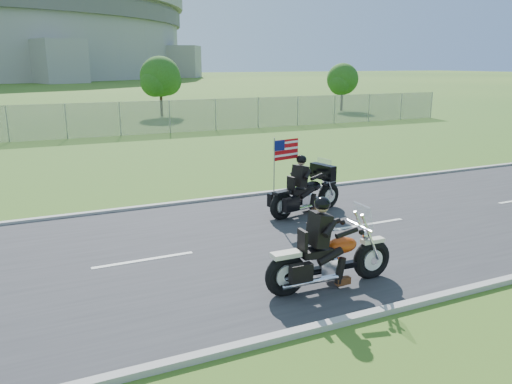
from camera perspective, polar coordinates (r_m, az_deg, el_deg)
name	(u,v)px	position (r m, az deg, el deg)	size (l,w,h in m)	color
ground	(229,248)	(11.77, -3.11, -6.43)	(420.00, 420.00, 0.00)	#234F18
road	(229,247)	(11.77, -3.11, -6.34)	(120.00, 8.00, 0.04)	#28282B
curb_north	(180,203)	(15.41, -8.65, -1.28)	(120.00, 0.18, 0.12)	#9E9B93
curb_south	(320,327)	(8.46, 7.38, -15.05)	(120.00, 0.18, 0.12)	#9E9B93
fence	(7,124)	(30.43, -26.54, 6.98)	(60.00, 0.03, 2.00)	gray
tree_fence_near	(161,79)	(41.53, -10.85, 12.60)	(3.52, 3.28, 4.75)	#382316
tree_fence_far	(343,81)	(46.31, 9.87, 12.41)	(3.08, 2.87, 4.20)	#382316
motorcycle_lead	(328,260)	(9.68, 8.28, -7.64)	(2.75, 0.66, 1.85)	black
motorcycle_follow	(306,194)	(14.22, 5.72, -0.24)	(2.58, 1.11, 2.18)	black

